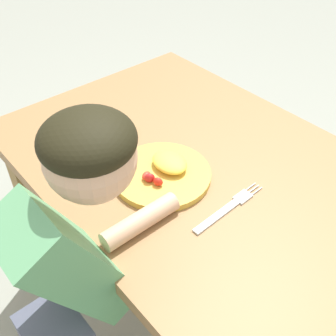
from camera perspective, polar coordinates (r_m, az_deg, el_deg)
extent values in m
plane|color=gray|center=(1.64, 4.08, -19.06)|extent=(8.00, 8.00, 0.00)
cube|color=olive|center=(1.10, 5.74, -1.00)|extent=(1.22, 0.79, 0.04)
cube|color=olive|center=(1.57, -18.14, -5.67)|extent=(0.08, 0.08, 0.66)
cube|color=olive|center=(1.80, 0.14, 3.84)|extent=(0.08, 0.08, 0.66)
cylinder|color=gold|center=(1.06, -0.85, -0.94)|extent=(0.26, 0.26, 0.02)
ellipsoid|color=yellow|center=(1.06, 0.22, 0.80)|extent=(0.10, 0.08, 0.03)
ellipsoid|color=red|center=(1.03, -3.05, -1.07)|extent=(0.03, 0.04, 0.02)
ellipsoid|color=red|center=(1.02, -2.61, -1.38)|extent=(0.03, 0.03, 0.03)
ellipsoid|color=red|center=(1.01, -1.42, -1.93)|extent=(0.03, 0.03, 0.02)
cube|color=silver|center=(0.97, 6.88, -6.77)|extent=(0.02, 0.15, 0.01)
cube|color=silver|center=(1.02, 10.49, -4.03)|extent=(0.03, 0.05, 0.01)
cylinder|color=silver|center=(1.05, 12.41, -3.18)|extent=(0.00, 0.04, 0.00)
cylinder|color=silver|center=(1.05, 11.96, -2.89)|extent=(0.00, 0.04, 0.00)
cylinder|color=silver|center=(1.05, 11.52, -2.61)|extent=(0.00, 0.04, 0.00)
cylinder|color=tan|center=(1.14, -8.85, 2.23)|extent=(0.07, 0.17, 0.01)
ellipsoid|color=tan|center=(1.22, -5.56, 5.31)|extent=(0.05, 0.07, 0.02)
cube|color=#599966|center=(0.87, -13.40, -12.76)|extent=(0.16, 0.25, 0.37)
sphere|color=#D8A884|center=(0.72, -10.92, 1.51)|extent=(0.17, 0.17, 0.17)
ellipsoid|color=black|center=(0.70, -11.31, 3.92)|extent=(0.17, 0.17, 0.09)
cylinder|color=#D8A884|center=(0.93, -3.88, -7.44)|extent=(0.05, 0.20, 0.05)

